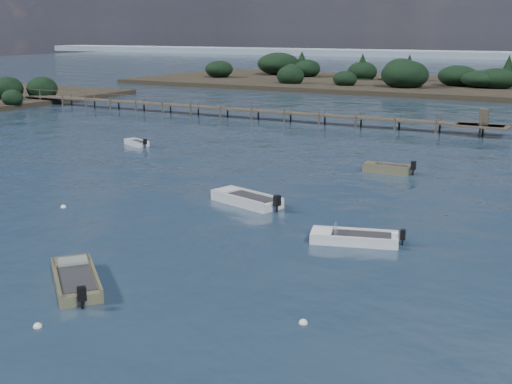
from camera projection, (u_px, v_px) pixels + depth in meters
The scene contains 11 objects.
ground at pixel (465, 119), 75.50m from camera, with size 400.00×400.00×0.00m, color #162535.
dinghy_mid_grey at pixel (246, 201), 38.72m from camera, with size 5.07×2.96×1.26m.
dinghy_mid_white_a at pixel (354, 240), 31.73m from camera, with size 4.66×2.77×1.07m.
tender_far_grey at pixel (137, 144), 58.35m from camera, with size 3.08×2.07×0.99m.
tender_far_white at pixel (387, 170), 47.20m from camera, with size 3.78×1.49×1.29m.
dinghy_near_olive at pixel (76, 282), 26.40m from camera, with size 4.47×4.15×1.17m.
buoy_a at pixel (38, 327), 22.73m from camera, with size 0.32×0.32×0.32m, color white.
buoy_b at pixel (303, 323), 23.01m from camera, with size 0.32×0.32×0.32m, color white.
buoy_c at pixel (63, 207), 38.02m from camera, with size 0.32×0.32×0.32m, color white.
jetty at pixel (255, 111), 75.17m from camera, with size 64.50×3.20×3.40m.
distant_haze at pixel (323, 55), 261.91m from camera, with size 280.00×20.00×2.40m, color gray.
Camera 1 is at (14.51, -17.90, 10.24)m, focal length 45.00 mm.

